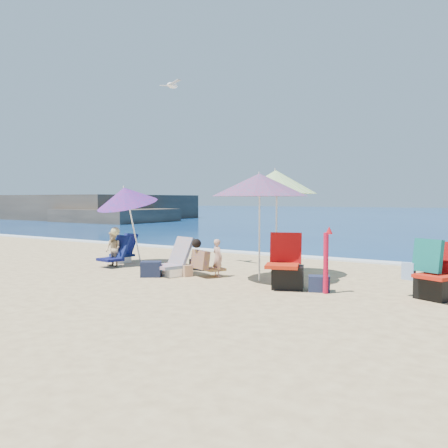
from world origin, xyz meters
The scene contains 18 objects.
ground centered at (0.00, 0.00, 0.00)m, with size 120.00×120.00×0.00m.
foam centered at (0.00, 5.10, 0.02)m, with size 120.00×0.50×0.04m.
headland centered at (-27.29, 19.73, 0.57)m, with size 20.50×11.50×2.60m.
umbrella_turquoise centered at (0.43, 1.13, 1.87)m, with size 1.86×1.86×2.12m.
umbrella_striped centered at (0.39, 1.90, 1.95)m, with size 1.72×1.72×2.23m.
umbrella_blue centered at (-3.45, 1.45, 1.66)m, with size 1.62×1.68×2.03m.
furled_umbrella centered at (1.96, 0.70, 0.63)m, with size 0.15×0.15×1.14m.
chair_navy centered at (-3.86, 1.68, 0.19)m, with size 0.61×0.74×0.71m.
chair_rainbow centered at (-1.43, 0.79, 0.21)m, with size 0.74×0.88×0.79m.
camp_chair_left centered at (1.21, 0.76, 0.30)m, with size 0.74×0.86×0.99m.
camp_chair_right centered at (3.57, 1.19, 0.35)m, with size 0.89×0.81×0.97m.
person_center centered at (-0.68, 1.04, 0.38)m, with size 0.73×0.68×0.78m.
person_left centered at (-3.40, 0.99, 0.43)m, with size 0.63×0.73×0.94m.
bag_navy_a centered at (-1.70, 0.39, 0.16)m, with size 0.50×0.47×0.32m.
bag_black_a centered at (-1.44, 1.68, 0.13)m, with size 0.38×0.30×0.25m.
bag_tan centered at (-1.16, 0.86, 0.12)m, with size 0.33×0.29×0.24m.
bag_navy_b centered at (1.79, 0.81, 0.14)m, with size 0.44×0.39×0.27m.
seagull centered at (-2.35, 1.90, 4.27)m, with size 0.76×0.43×0.13m.
Camera 1 is at (4.93, -6.95, 1.60)m, focal length 38.43 mm.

